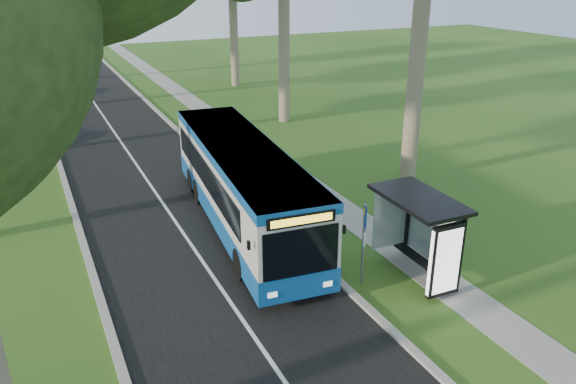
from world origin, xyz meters
name	(u,v)px	position (x,y,z in m)	size (l,w,h in m)	color
ground	(331,275)	(0.00, 0.00, 0.00)	(120.00, 120.00, 0.00)	#2B551A
road	(153,189)	(-3.50, 10.00, 0.01)	(7.00, 100.00, 0.02)	black
kerb_east	(226,176)	(0.00, 10.00, 0.06)	(0.25, 100.00, 0.12)	#9E9B93
kerb_west	(70,201)	(-7.00, 10.00, 0.06)	(0.25, 100.00, 0.12)	#9E9B93
centre_line	(153,189)	(-3.50, 10.00, 0.02)	(0.12, 100.00, 0.01)	white
footpath	(284,168)	(3.00, 10.00, 0.01)	(1.50, 100.00, 0.02)	gray
bus	(243,186)	(-1.20, 4.69, 1.67)	(3.69, 12.34, 3.22)	silver
bus_stop_sign	(364,235)	(0.66, -0.79, 1.68)	(0.19, 0.36, 2.70)	gray
bus_shelter	(430,226)	(2.52, -1.61, 1.96)	(1.82, 3.27, 2.77)	black
litter_bin	(261,172)	(1.23, 8.69, 0.48)	(0.54, 0.54, 0.94)	black
car_white	(22,134)	(-8.50, 19.58, 0.66)	(1.56, 3.88, 1.32)	white
car_silver	(19,89)	(-8.23, 31.99, 0.81)	(1.71, 4.90, 1.61)	#ACAEB4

